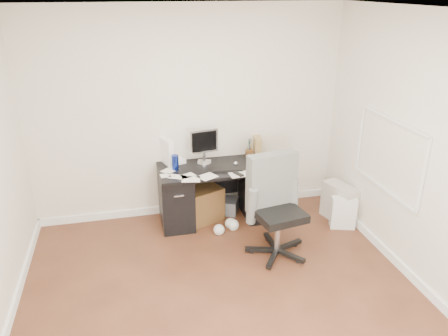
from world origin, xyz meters
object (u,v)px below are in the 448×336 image
at_px(keyboard, 227,169).
at_px(wicker_basket, 201,203).
at_px(pc_tower, 340,203).
at_px(desk, 218,192).
at_px(lcd_monitor, 204,147).
at_px(office_chair, 279,209).

xyz_separation_m(keyboard, wicker_basket, (-0.31, 0.20, -0.53)).
bearing_deg(pc_tower, desk, 149.42).
bearing_deg(lcd_monitor, keyboard, -57.70).
bearing_deg(office_chair, lcd_monitor, 110.32).
relative_size(desk, pc_tower, 3.04).
bearing_deg(keyboard, wicker_basket, 155.79).
bearing_deg(wicker_basket, lcd_monitor, 44.89).
xyz_separation_m(desk, wicker_basket, (-0.22, 0.07, -0.17)).
distance_m(lcd_monitor, pc_tower, 1.92).
bearing_deg(wicker_basket, pc_tower, -14.66).
distance_m(keyboard, office_chair, 0.92).
bearing_deg(lcd_monitor, wicker_basket, -144.90).
relative_size(pc_tower, wicker_basket, 1.08).
height_order(desk, keyboard, keyboard).
relative_size(lcd_monitor, office_chair, 0.40).
bearing_deg(desk, office_chair, -63.29).
relative_size(keyboard, wicker_basket, 0.82).
bearing_deg(lcd_monitor, pc_tower, -27.03).
bearing_deg(keyboard, pc_tower, -1.06).
distance_m(office_chair, wicker_basket, 1.29).
relative_size(keyboard, office_chair, 0.32).
bearing_deg(wicker_basket, keyboard, -33.27).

